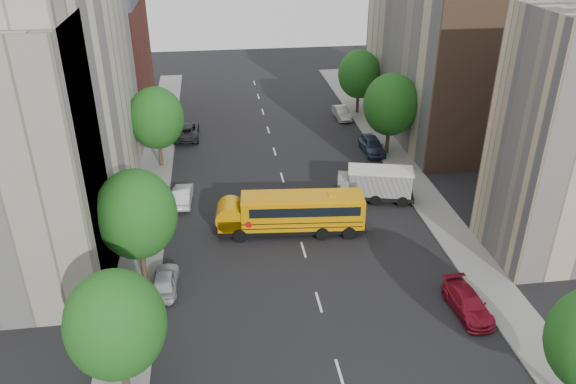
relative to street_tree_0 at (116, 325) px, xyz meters
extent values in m
plane|color=black|center=(11.00, 14.00, -4.64)|extent=(120.00, 120.00, 0.00)
cube|color=slate|center=(-0.50, 19.00, -4.58)|extent=(3.00, 80.00, 0.12)
cube|color=slate|center=(22.50, 19.00, -4.58)|extent=(3.00, 80.00, 0.12)
cube|color=silver|center=(11.00, 24.00, -4.64)|extent=(0.15, 64.00, 0.01)
cube|color=beige|center=(-7.00, 20.00, 5.36)|extent=(10.00, 26.00, 20.00)
cube|color=maroon|center=(-7.00, 42.00, 1.86)|extent=(10.00, 15.00, 13.00)
cube|color=#B1A88A|center=(-7.00, 9.50, 3.86)|extent=(10.00, 7.00, 17.00)
cube|color=#B1A88A|center=(29.00, 34.00, 4.36)|extent=(10.00, 22.00, 18.00)
cube|color=brown|center=(29.00, 23.00, 4.36)|extent=(10.10, 0.30, 18.00)
cylinder|color=#38281C|center=(0.00, 0.00, -3.29)|extent=(0.36, 0.36, 2.70)
ellipsoid|color=#184F15|center=(0.00, 0.00, 0.01)|extent=(4.80, 4.80, 5.52)
cylinder|color=#38281C|center=(0.00, 10.00, -3.20)|extent=(0.36, 0.36, 2.88)
ellipsoid|color=#184F15|center=(0.00, 10.00, 0.32)|extent=(5.12, 5.12, 5.89)
cylinder|color=#38281C|center=(0.00, 28.00, -3.24)|extent=(0.36, 0.36, 2.81)
ellipsoid|color=#184F15|center=(0.00, 28.00, 0.20)|extent=(4.99, 4.99, 5.74)
cylinder|color=#38281C|center=(22.00, 28.00, -3.16)|extent=(0.36, 0.36, 2.95)
ellipsoid|color=#184F15|center=(22.00, 28.00, 0.44)|extent=(5.25, 5.25, 6.04)
cylinder|color=#38281C|center=(22.00, 40.00, -3.27)|extent=(0.36, 0.36, 2.74)
ellipsoid|color=#184F15|center=(22.00, 40.00, 0.07)|extent=(4.86, 4.86, 5.59)
cube|color=black|center=(10.53, 14.62, -4.10)|extent=(11.28, 3.51, 0.30)
cube|color=orange|center=(11.22, 14.56, -2.81)|extent=(9.10, 3.27, 2.28)
cube|color=orange|center=(5.99, 15.03, -3.50)|extent=(1.98, 2.43, 0.99)
cube|color=black|center=(7.03, 14.93, -2.31)|extent=(0.70, 2.31, 1.19)
cube|color=orange|center=(11.22, 14.56, -1.65)|extent=(9.08, 3.07, 0.14)
cube|color=black|center=(11.42, 14.54, -2.31)|extent=(8.32, 3.25, 0.74)
cube|color=black|center=(11.22, 14.56, -3.60)|extent=(9.11, 3.33, 0.06)
cube|color=black|center=(11.22, 14.56, -3.20)|extent=(9.11, 3.33, 0.06)
cube|color=orange|center=(15.71, 14.15, -2.81)|extent=(0.37, 2.48, 2.28)
cube|color=orange|center=(8.55, 14.80, -1.55)|extent=(0.65, 0.65, 0.10)
cube|color=orange|center=(13.49, 14.35, -1.55)|extent=(0.65, 0.65, 0.10)
cylinder|color=orange|center=(5.99, 15.03, -3.01)|extent=(2.28, 2.46, 2.08)
cylinder|color=red|center=(7.25, 13.57, -3.16)|extent=(0.50, 0.08, 0.50)
cylinder|color=black|center=(6.57, 13.73, -4.15)|extent=(1.01, 0.38, 0.99)
cylinder|color=black|center=(6.79, 16.20, -4.15)|extent=(1.01, 0.38, 0.99)
cylinder|color=black|center=(12.59, 13.19, -4.15)|extent=(1.01, 0.38, 0.99)
cylinder|color=black|center=(12.81, 15.66, -4.15)|extent=(1.01, 0.38, 0.99)
cylinder|color=black|center=(14.56, 13.01, -4.15)|extent=(1.01, 0.38, 0.99)
cylinder|color=black|center=(14.78, 15.48, -4.15)|extent=(1.01, 0.38, 0.99)
cube|color=black|center=(18.00, 18.79, -4.09)|extent=(6.95, 3.72, 0.33)
cube|color=white|center=(18.54, 18.65, -2.93)|extent=(5.42, 3.25, 1.98)
cube|color=white|center=(15.65, 19.37, -3.26)|extent=(2.00, 2.40, 1.32)
cube|color=silver|center=(18.54, 18.65, -1.88)|extent=(5.67, 3.40, 0.13)
cylinder|color=black|center=(15.38, 18.29, -4.18)|extent=(0.97, 0.49, 0.93)
cylinder|color=black|center=(15.91, 20.44, -4.18)|extent=(0.97, 0.49, 0.93)
cylinder|color=black|center=(17.95, 17.66, -4.18)|extent=(0.97, 0.49, 0.93)
cylinder|color=black|center=(18.48, 19.80, -4.18)|extent=(0.97, 0.49, 0.93)
cylinder|color=black|center=(20.31, 17.08, -4.18)|extent=(0.97, 0.49, 0.93)
cylinder|color=black|center=(20.83, 19.22, -4.18)|extent=(0.97, 0.49, 0.93)
imported|color=#AFAEB5|center=(1.40, 8.68, -3.96)|extent=(1.79, 4.09, 1.37)
imported|color=silver|center=(2.20, 20.40, -3.95)|extent=(1.72, 4.29, 1.39)
imported|color=black|center=(2.20, 35.05, -3.86)|extent=(2.62, 5.62, 1.56)
imported|color=maroon|center=(19.80, 3.86, -3.99)|extent=(2.08, 4.61, 1.31)
imported|color=#303A54|center=(20.60, 28.45, -3.85)|extent=(1.95, 4.70, 1.59)
imported|color=#A4A39F|center=(19.80, 38.53, -3.96)|extent=(1.60, 4.16, 1.35)
camera|label=1|loc=(5.24, -21.48, 17.79)|focal=35.00mm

